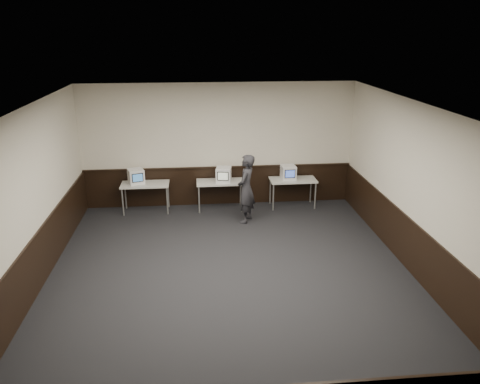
% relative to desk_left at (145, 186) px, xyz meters
% --- Properties ---
extents(floor, '(8.00, 8.00, 0.00)m').
position_rel_desk_left_xyz_m(floor, '(1.90, -3.60, -0.68)').
color(floor, black).
rests_on(floor, ground).
extents(ceiling, '(8.00, 8.00, 0.00)m').
position_rel_desk_left_xyz_m(ceiling, '(1.90, -3.60, 2.52)').
color(ceiling, white).
rests_on(ceiling, back_wall).
extents(back_wall, '(7.00, 0.00, 7.00)m').
position_rel_desk_left_xyz_m(back_wall, '(1.90, 0.40, 0.92)').
color(back_wall, silver).
rests_on(back_wall, ground).
extents(front_wall, '(7.00, 0.00, 7.00)m').
position_rel_desk_left_xyz_m(front_wall, '(1.90, -7.60, 0.92)').
color(front_wall, silver).
rests_on(front_wall, ground).
extents(left_wall, '(0.00, 8.00, 8.00)m').
position_rel_desk_left_xyz_m(left_wall, '(-1.60, -3.60, 0.92)').
color(left_wall, silver).
rests_on(left_wall, ground).
extents(right_wall, '(0.00, 8.00, 8.00)m').
position_rel_desk_left_xyz_m(right_wall, '(5.40, -3.60, 0.92)').
color(right_wall, silver).
rests_on(right_wall, ground).
extents(wainscot_back, '(6.98, 0.04, 1.00)m').
position_rel_desk_left_xyz_m(wainscot_back, '(1.90, 0.38, -0.18)').
color(wainscot_back, black).
rests_on(wainscot_back, back_wall).
extents(wainscot_left, '(0.04, 7.98, 1.00)m').
position_rel_desk_left_xyz_m(wainscot_left, '(-1.58, -3.60, -0.18)').
color(wainscot_left, black).
rests_on(wainscot_left, left_wall).
extents(wainscot_right, '(0.04, 7.98, 1.00)m').
position_rel_desk_left_xyz_m(wainscot_right, '(5.38, -3.60, -0.18)').
color(wainscot_right, black).
rests_on(wainscot_right, right_wall).
extents(wainscot_rail, '(6.98, 0.06, 0.04)m').
position_rel_desk_left_xyz_m(wainscot_rail, '(1.90, 0.36, 0.34)').
color(wainscot_rail, black).
rests_on(wainscot_rail, wainscot_back).
extents(desk_left, '(1.20, 0.60, 0.75)m').
position_rel_desk_left_xyz_m(desk_left, '(0.00, 0.00, 0.00)').
color(desk_left, beige).
rests_on(desk_left, ground).
extents(desk_center, '(1.20, 0.60, 0.75)m').
position_rel_desk_left_xyz_m(desk_center, '(1.90, 0.00, 0.00)').
color(desk_center, beige).
rests_on(desk_center, ground).
extents(desk_right, '(1.20, 0.60, 0.75)m').
position_rel_desk_left_xyz_m(desk_right, '(3.80, 0.00, 0.00)').
color(desk_right, beige).
rests_on(desk_right, ground).
extents(emac_left, '(0.47, 0.49, 0.37)m').
position_rel_desk_left_xyz_m(emac_left, '(-0.21, 0.04, 0.26)').
color(emac_left, white).
rests_on(emac_left, desk_left).
extents(emac_center, '(0.43, 0.45, 0.38)m').
position_rel_desk_left_xyz_m(emac_center, '(1.99, -0.04, 0.26)').
color(emac_center, white).
rests_on(emac_center, desk_center).
extents(emac_right, '(0.38, 0.41, 0.37)m').
position_rel_desk_left_xyz_m(emac_right, '(3.67, 0.02, 0.25)').
color(emac_right, white).
rests_on(emac_right, desk_right).
extents(person, '(0.61, 0.72, 1.68)m').
position_rel_desk_left_xyz_m(person, '(2.48, -0.90, 0.16)').
color(person, '#25252A').
rests_on(person, ground).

